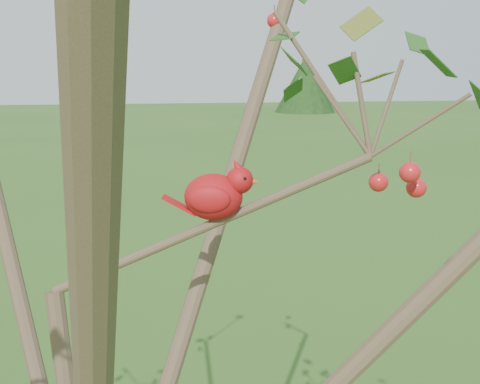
% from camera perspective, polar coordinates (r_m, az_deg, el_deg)
% --- Properties ---
extents(crabapple_tree, '(2.35, 2.05, 2.95)m').
position_cam_1_polar(crabapple_tree, '(1.03, -14.48, -2.41)').
color(crabapple_tree, '#453425').
rests_on(crabapple_tree, ground).
extents(cardinal, '(0.18, 0.11, 0.13)m').
position_cam_1_polar(cardinal, '(1.13, -2.23, -0.24)').
color(cardinal, '#B60F18').
rests_on(cardinal, ground).
extents(distant_trees, '(36.42, 15.60, 3.09)m').
position_cam_1_polar(distant_trees, '(23.99, -15.54, 9.05)').
color(distant_trees, '#453425').
rests_on(distant_trees, ground).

